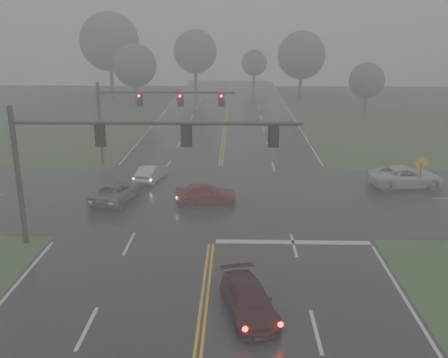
{
  "coord_description": "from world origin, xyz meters",
  "views": [
    {
      "loc": [
        1.34,
        -10.92,
        11.4
      ],
      "look_at": [
        0.66,
        16.0,
        3.15
      ],
      "focal_mm": 40.0,
      "sensor_mm": 36.0,
      "label": 1
    }
  ],
  "objects_px": {
    "pickup_white": "(405,187)",
    "signal_gantry_far": "(141,108)",
    "signal_gantry_near": "(105,148)",
    "sedan_maroon": "(248,314)",
    "sedan_silver": "(152,181)",
    "sedan_red": "(206,203)",
    "car_grey": "(117,201)"
  },
  "relations": [
    {
      "from": "sedan_red",
      "to": "signal_gantry_near",
      "type": "distance_m",
      "value": 9.77
    },
    {
      "from": "pickup_white",
      "to": "signal_gantry_far",
      "type": "height_order",
      "value": "signal_gantry_far"
    },
    {
      "from": "pickup_white",
      "to": "signal_gantry_near",
      "type": "height_order",
      "value": "signal_gantry_near"
    },
    {
      "from": "sedan_red",
      "to": "pickup_white",
      "type": "height_order",
      "value": "pickup_white"
    },
    {
      "from": "sedan_maroon",
      "to": "sedan_silver",
      "type": "bearing_deg",
      "value": 97.03
    },
    {
      "from": "sedan_maroon",
      "to": "car_grey",
      "type": "bearing_deg",
      "value": 108.18
    },
    {
      "from": "signal_gantry_near",
      "to": "signal_gantry_far",
      "type": "xyz_separation_m",
      "value": [
        -1.22,
        16.43,
        -0.48
      ]
    },
    {
      "from": "pickup_white",
      "to": "signal_gantry_far",
      "type": "distance_m",
      "value": 21.97
    },
    {
      "from": "car_grey",
      "to": "signal_gantry_far",
      "type": "distance_m",
      "value": 10.63
    },
    {
      "from": "car_grey",
      "to": "signal_gantry_near",
      "type": "relative_size",
      "value": 0.32
    },
    {
      "from": "sedan_red",
      "to": "pickup_white",
      "type": "relative_size",
      "value": 0.74
    },
    {
      "from": "signal_gantry_far",
      "to": "car_grey",
      "type": "bearing_deg",
      "value": -90.55
    },
    {
      "from": "sedan_maroon",
      "to": "sedan_red",
      "type": "distance_m",
      "value": 13.74
    },
    {
      "from": "sedan_red",
      "to": "sedan_silver",
      "type": "bearing_deg",
      "value": 36.14
    },
    {
      "from": "sedan_red",
      "to": "signal_gantry_far",
      "type": "distance_m",
      "value": 12.5
    },
    {
      "from": "signal_gantry_near",
      "to": "sedan_silver",
      "type": "bearing_deg",
      "value": 88.52
    },
    {
      "from": "signal_gantry_near",
      "to": "sedan_maroon",
      "type": "bearing_deg",
      "value": -43.07
    },
    {
      "from": "sedan_silver",
      "to": "sedan_maroon",
      "type": "bearing_deg",
      "value": 124.19
    },
    {
      "from": "sedan_red",
      "to": "pickup_white",
      "type": "distance_m",
      "value": 15.15
    },
    {
      "from": "sedan_maroon",
      "to": "signal_gantry_far",
      "type": "xyz_separation_m",
      "value": [
        -8.57,
        23.31,
        4.89
      ]
    },
    {
      "from": "pickup_white",
      "to": "signal_gantry_near",
      "type": "relative_size",
      "value": 0.36
    },
    {
      "from": "sedan_red",
      "to": "car_grey",
      "type": "height_order",
      "value": "sedan_red"
    },
    {
      "from": "sedan_maroon",
      "to": "sedan_red",
      "type": "xyz_separation_m",
      "value": [
        -2.58,
        13.5,
        0.0
      ]
    },
    {
      "from": "sedan_red",
      "to": "signal_gantry_far",
      "type": "relative_size",
      "value": 0.35
    },
    {
      "from": "sedan_maroon",
      "to": "signal_gantry_far",
      "type": "relative_size",
      "value": 0.38
    },
    {
      "from": "car_grey",
      "to": "pickup_white",
      "type": "bearing_deg",
      "value": -156.66
    },
    {
      "from": "pickup_white",
      "to": "signal_gantry_near",
      "type": "xyz_separation_m",
      "value": [
        -19.39,
        -10.63,
        5.37
      ]
    },
    {
      "from": "sedan_maroon",
      "to": "sedan_silver",
      "type": "distance_m",
      "value": 19.83
    },
    {
      "from": "sedan_maroon",
      "to": "signal_gantry_far",
      "type": "bearing_deg",
      "value": 96.39
    },
    {
      "from": "car_grey",
      "to": "signal_gantry_near",
      "type": "xyz_separation_m",
      "value": [
        1.31,
        -7.0,
        5.37
      ]
    },
    {
      "from": "pickup_white",
      "to": "sedan_red",
      "type": "bearing_deg",
      "value": 98.36
    },
    {
      "from": "sedan_silver",
      "to": "car_grey",
      "type": "distance_m",
      "value": 4.93
    }
  ]
}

